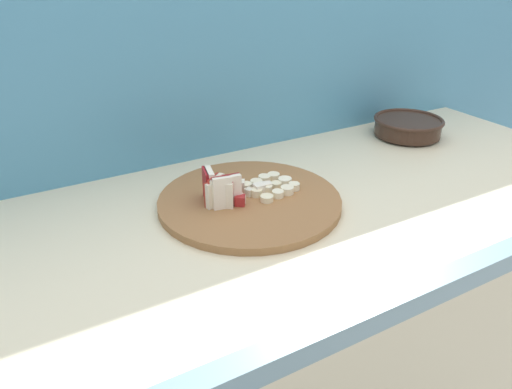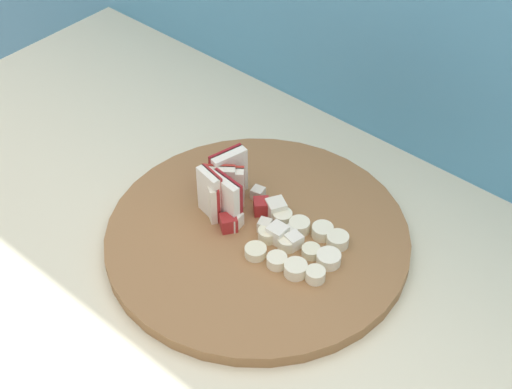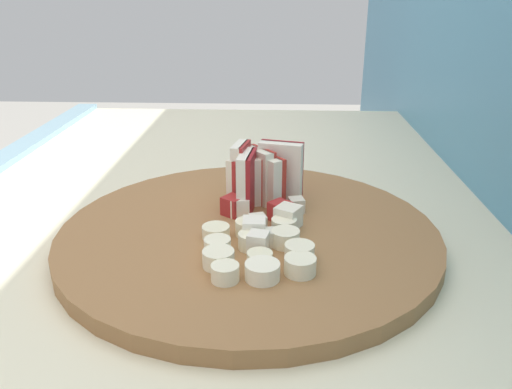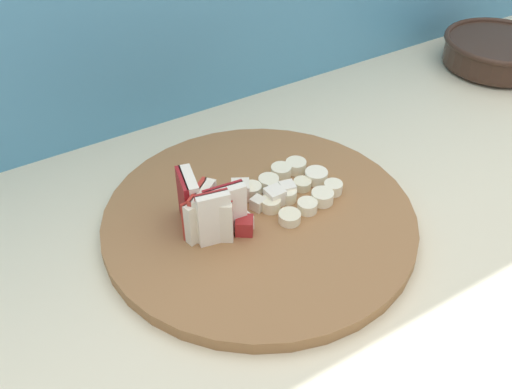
{
  "view_description": "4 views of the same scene",
  "coord_description": "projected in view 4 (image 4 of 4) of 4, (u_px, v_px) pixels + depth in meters",
  "views": [
    {
      "loc": [
        -0.55,
        -0.69,
        1.37
      ],
      "look_at": [
        -0.14,
        0.05,
        0.93
      ],
      "focal_mm": 33.51,
      "sensor_mm": 36.0,
      "label": 1
    },
    {
      "loc": [
        0.28,
        -0.44,
        1.58
      ],
      "look_at": [
        -0.17,
        0.08,
        0.96
      ],
      "focal_mm": 53.81,
      "sensor_mm": 36.0,
      "label": 2
    },
    {
      "loc": [
        0.31,
        0.09,
        1.14
      ],
      "look_at": [
        -0.12,
        0.07,
        0.97
      ],
      "focal_mm": 36.36,
      "sensor_mm": 36.0,
      "label": 3
    },
    {
      "loc": [
        -0.42,
        -0.37,
        1.36
      ],
      "look_at": [
        -0.14,
        0.08,
        0.93
      ],
      "focal_mm": 40.17,
      "sensor_mm": 36.0,
      "label": 4
    }
  ],
  "objects": [
    {
      "name": "apple_wedge_fan",
      "position": [
        206.0,
        211.0,
        0.63
      ],
      "size": [
        0.07,
        0.08,
        0.07
      ],
      "color": "#A32323",
      "rests_on": "cutting_board"
    },
    {
      "name": "apple_dice_pile",
      "position": [
        251.0,
        202.0,
        0.67
      ],
      "size": [
        0.11,
        0.09,
        0.02
      ],
      "color": "beige",
      "rests_on": "cutting_board"
    },
    {
      "name": "banana_slice_rows",
      "position": [
        294.0,
        188.0,
        0.7
      ],
      "size": [
        0.11,
        0.1,
        0.02
      ],
      "color": "beige",
      "rests_on": "cutting_board"
    },
    {
      "name": "ceramic_bowl",
      "position": [
        498.0,
        50.0,
        0.98
      ],
      "size": [
        0.19,
        0.19,
        0.05
      ],
      "color": "#382319",
      "rests_on": "tiled_countertop"
    },
    {
      "name": "cutting_board",
      "position": [
        259.0,
        219.0,
        0.68
      ],
      "size": [
        0.37,
        0.37,
        0.02
      ],
      "primitive_type": "cylinder",
      "color": "olive",
      "rests_on": "tiled_countertop"
    },
    {
      "name": "tile_backsplash",
      "position": [
        244.0,
        200.0,
        1.08
      ],
      "size": [
        2.4,
        0.04,
        1.35
      ],
      "primitive_type": "cube",
      "color": "#4C8EB2",
      "rests_on": "ground"
    }
  ]
}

